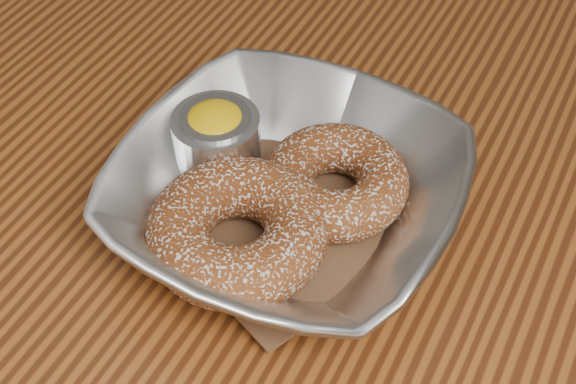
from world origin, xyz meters
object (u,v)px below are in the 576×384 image
at_px(donut_front, 237,231).
at_px(ramekin, 217,141).
at_px(serving_bowl, 288,196).
at_px(donut_back, 335,181).
at_px(table, 212,236).

bearing_deg(donut_front, ramekin, 130.28).
bearing_deg(donut_front, serving_bowl, 73.05).
height_order(donut_back, ramekin, ramekin).
bearing_deg(ramekin, serving_bowl, -13.55).
bearing_deg(donut_back, table, 175.41).
bearing_deg(serving_bowl, table, 158.60).
height_order(table, donut_front, donut_front).
bearing_deg(donut_back, donut_front, -116.70).
distance_m(donut_front, ramekin, 0.07).
height_order(donut_front, ramekin, ramekin).
height_order(serving_bowl, ramekin, ramekin).
xyz_separation_m(table, serving_bowl, (0.09, -0.03, 0.12)).
xyz_separation_m(donut_back, ramekin, (-0.08, -0.01, 0.01)).
bearing_deg(serving_bowl, donut_back, 50.44).
bearing_deg(donut_front, table, 134.57).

